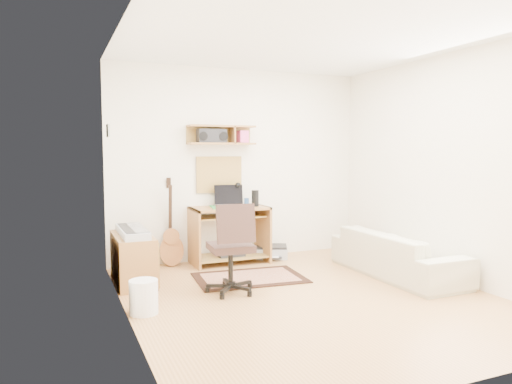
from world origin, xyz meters
name	(u,v)px	position (x,y,z in m)	size (l,w,h in m)	color
floor	(309,297)	(0.00, 0.00, -0.01)	(3.60, 4.00, 0.01)	tan
ceiling	(312,37)	(0.00, 0.00, 2.60)	(3.60, 4.00, 0.01)	white
back_wall	(239,165)	(0.00, 2.00, 1.30)	(3.60, 0.01, 2.60)	white
left_wall	(126,173)	(-1.80, 0.00, 1.30)	(0.01, 4.00, 2.60)	white
right_wall	(448,168)	(1.80, 0.00, 1.30)	(0.01, 4.00, 2.60)	white
wall_shelf	(221,135)	(-0.30, 1.88, 1.70)	(0.90, 0.25, 0.26)	#A4703A
cork_board	(219,174)	(-0.30, 1.98, 1.17)	(0.64, 0.03, 0.49)	tan
wall_photo	(108,131)	(-1.79, 1.50, 1.72)	(0.02, 0.20, 0.15)	#4C8CBF
desk	(229,235)	(-0.25, 1.73, 0.38)	(1.00, 0.55, 0.75)	#A4703A
laptop	(230,196)	(-0.24, 1.71, 0.90)	(0.38, 0.38, 0.29)	silver
speaker	(255,198)	(0.10, 1.68, 0.86)	(0.10, 0.10, 0.22)	black
desk_lamp	(240,194)	(-0.04, 1.87, 0.91)	(0.10, 0.10, 0.31)	black
pencil_cup	(247,202)	(0.04, 1.83, 0.80)	(0.07, 0.07, 0.10)	#3864AA
boombox	(211,136)	(-0.44, 1.87, 1.68)	(0.37, 0.17, 0.19)	black
rug	(250,278)	(-0.29, 0.90, 0.01)	(1.25, 0.83, 0.02)	tan
task_chair	(230,247)	(-0.69, 0.46, 0.49)	(0.50, 0.50, 0.97)	#34231E
cabinet	(133,259)	(-1.58, 1.24, 0.28)	(0.40, 0.90, 0.55)	#A4703A
music_keyboard	(132,231)	(-1.58, 1.24, 0.59)	(0.27, 0.87, 0.08)	#B2B5BA
guitar	(171,222)	(-1.00, 1.86, 0.58)	(0.31, 0.19, 1.15)	#B06A36
waste_basket	(144,297)	(-1.65, 0.15, 0.16)	(0.26, 0.26, 0.31)	white
printer	(272,252)	(0.40, 1.79, 0.09)	(0.43, 0.34, 0.16)	#A5A8AA
sofa	(397,246)	(1.38, 0.34, 0.35)	(1.81, 0.53, 0.71)	beige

